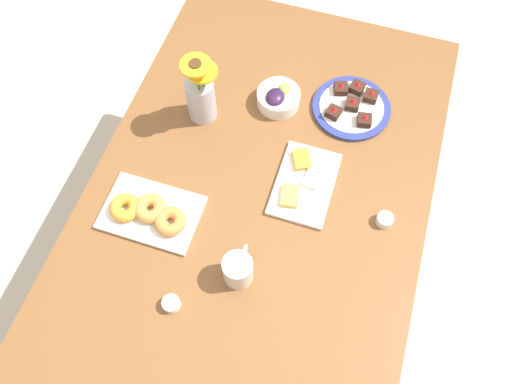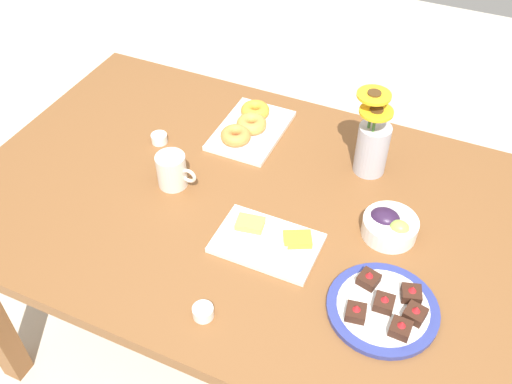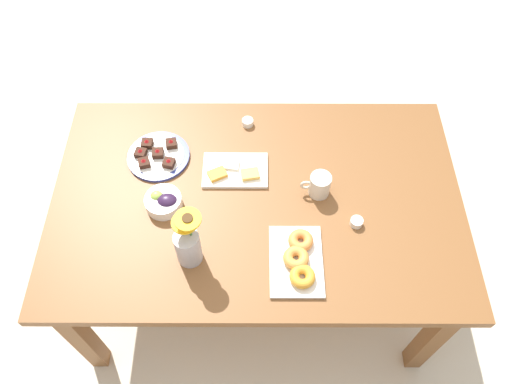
# 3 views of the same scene
# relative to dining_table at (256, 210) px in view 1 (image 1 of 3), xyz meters

# --- Properties ---
(ground_plane) EXTENTS (6.00, 6.00, 0.00)m
(ground_plane) POSITION_rel_dining_table_xyz_m (0.00, 0.00, -0.65)
(ground_plane) COLOR beige
(dining_table) EXTENTS (1.60, 1.00, 0.74)m
(dining_table) POSITION_rel_dining_table_xyz_m (0.00, 0.00, 0.00)
(dining_table) COLOR brown
(dining_table) RESTS_ON ground_plane
(coffee_mug) EXTENTS (0.12, 0.08, 0.10)m
(coffee_mug) POSITION_rel_dining_table_xyz_m (-0.24, -0.03, 0.14)
(coffee_mug) COLOR beige
(coffee_mug) RESTS_ON dining_table
(grape_bowl) EXTENTS (0.14, 0.14, 0.07)m
(grape_bowl) POSITION_rel_dining_table_xyz_m (0.35, 0.04, 0.12)
(grape_bowl) COLOR white
(grape_bowl) RESTS_ON dining_table
(cheese_platter) EXTENTS (0.26, 0.17, 0.03)m
(cheese_platter) POSITION_rel_dining_table_xyz_m (0.09, -0.12, 0.10)
(cheese_platter) COLOR white
(cheese_platter) RESTS_ON dining_table
(croissant_platter) EXTENTS (0.19, 0.28, 0.05)m
(croissant_platter) POSITION_rel_dining_table_xyz_m (-0.15, 0.27, 0.11)
(croissant_platter) COLOR white
(croissant_platter) RESTS_ON dining_table
(jam_cup_honey) EXTENTS (0.05, 0.05, 0.03)m
(jam_cup_honey) POSITION_rel_dining_table_xyz_m (-0.37, 0.12, 0.10)
(jam_cup_honey) COLOR white
(jam_cup_honey) RESTS_ON dining_table
(jam_cup_berry) EXTENTS (0.05, 0.05, 0.03)m
(jam_cup_berry) POSITION_rel_dining_table_xyz_m (0.04, -0.38, 0.10)
(jam_cup_berry) COLOR white
(jam_cup_berry) RESTS_ON dining_table
(dessert_plate) EXTENTS (0.25, 0.25, 0.05)m
(dessert_plate) POSITION_rel_dining_table_xyz_m (0.41, -0.20, 0.10)
(dessert_plate) COLOR navy
(dessert_plate) RESTS_ON dining_table
(flower_vase) EXTENTS (0.11, 0.11, 0.26)m
(flower_vase) POSITION_rel_dining_table_xyz_m (0.24, 0.25, 0.18)
(flower_vase) COLOR #B2B2BC
(flower_vase) RESTS_ON dining_table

